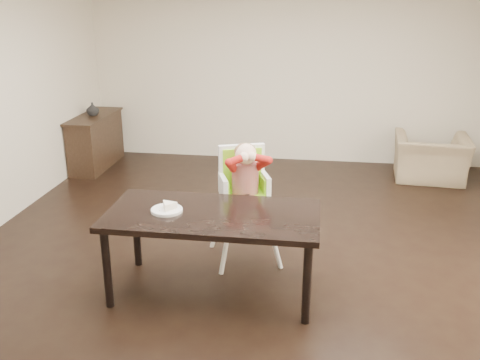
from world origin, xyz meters
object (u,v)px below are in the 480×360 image
object	(u,v)px
high_chair	(245,178)
sideboard	(96,141)
dining_table	(213,221)
armchair	(431,151)

from	to	relation	value
high_chair	sideboard	world-z (taller)	high_chair
dining_table	armchair	xyz separation A→B (m)	(2.43, 3.38, -0.25)
high_chair	armchair	size ratio (longest dim) A/B	1.21
high_chair	sideboard	bearing A→B (deg)	115.62
dining_table	armchair	world-z (taller)	armchair
dining_table	high_chair	xyz separation A→B (m)	(0.18, 0.70, 0.16)
sideboard	armchair	bearing A→B (deg)	1.18
dining_table	sideboard	xyz separation A→B (m)	(-2.44, 3.28, -0.27)
sideboard	dining_table	bearing A→B (deg)	-53.33
high_chair	armchair	bearing A→B (deg)	30.19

